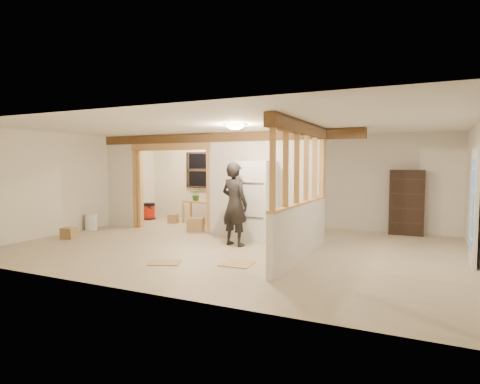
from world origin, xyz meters
The scene contains 29 objects.
floor centered at (0.00, 0.00, -0.01)m, with size 9.00×6.50×0.01m, color #C0AF8F.
ceiling centered at (0.00, 0.00, 2.50)m, with size 9.00×6.50×0.01m, color white.
wall_back centered at (0.00, 3.25, 1.25)m, with size 9.00×0.01×2.50m, color silver.
wall_front centered at (0.00, -3.25, 1.25)m, with size 9.00×0.01×2.50m, color silver.
wall_left centered at (-4.50, 0.00, 1.25)m, with size 0.01×6.50×2.50m, color silver.
partition_left_stub centered at (-4.05, 1.20, 1.25)m, with size 0.90×0.12×2.50m, color white.
partition_center centered at (0.20, 1.20, 1.25)m, with size 2.80×0.12×2.50m, color white.
doorway_frame centered at (-2.40, 1.20, 1.10)m, with size 2.46×0.14×2.20m, color tan.
header_beam_back centered at (-1.00, 1.20, 2.38)m, with size 7.00×0.18×0.22m, color brown.
header_beam_right centered at (1.60, -0.40, 2.38)m, with size 0.18×3.30×0.22m, color brown.
pony_wall centered at (1.60, -0.40, 0.50)m, with size 0.12×3.20×1.00m, color white.
stud_partition centered at (1.60, -0.40, 1.66)m, with size 0.14×3.20×1.32m, color tan.
window_back centered at (-2.60, 3.17, 1.55)m, with size 1.12×0.10×1.10m, color black.
french_door centered at (4.42, 0.40, 1.00)m, with size 0.12×0.86×2.00m, color white.
ceiling_dome_main centered at (0.30, -0.50, 2.48)m, with size 0.36×0.36×0.16m, color #FFEABF.
ceiling_dome_util centered at (-2.50, 2.30, 2.48)m, with size 0.32×0.32×0.14m, color #FFEABF.
hanging_bulb centered at (-2.00, 1.60, 2.18)m, with size 0.07×0.07×0.07m, color #FFD88C.
refrigerator centered at (0.21, 0.78, 0.90)m, with size 0.74×0.72×1.80m, color white.
woman centered at (-0.01, 0.09, 0.89)m, with size 0.65×0.42×1.77m, color #272424.
work_table centered at (-2.35, 2.62, 0.33)m, with size 1.04×0.52×0.65m, color tan.
potted_plant centered at (-2.50, 2.62, 0.84)m, with size 0.33×0.29×0.37m, color #236324.
shop_vac centered at (-4.20, 2.58, 0.26)m, with size 0.40×0.40×0.52m, color #AD1808.
bookshelf centered at (3.23, 3.05, 0.80)m, with size 0.80×0.27×1.59m, color black.
bucket centered at (-4.31, 0.30, 0.21)m, with size 0.33×0.33×0.42m, color white.
box_util_a centered at (-1.72, 1.31, 0.17)m, with size 0.40×0.34×0.34m, color #A97F51.
box_util_b centered at (-3.07, 2.25, 0.13)m, with size 0.27×0.27×0.25m, color #A97F51.
box_front centered at (-3.87, -0.82, 0.13)m, with size 0.31×0.25×0.25m, color #A97F51.
floor_panel_near centered at (0.74, -1.31, 0.01)m, with size 0.53×0.53×0.02m, color tan.
floor_panel_far centered at (-0.45, -1.79, 0.01)m, with size 0.53×0.42×0.02m, color tan.
Camera 1 is at (3.70, -7.48, 1.73)m, focal length 30.00 mm.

